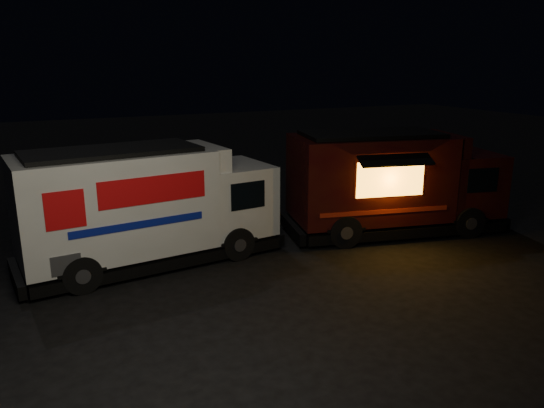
{
  "coord_description": "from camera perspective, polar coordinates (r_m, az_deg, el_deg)",
  "views": [
    {
      "loc": [
        -4.06,
        -10.31,
        5.1
      ],
      "look_at": [
        1.73,
        2.0,
        1.39
      ],
      "focal_mm": 35.0,
      "sensor_mm": 36.0,
      "label": 1
    }
  ],
  "objects": [
    {
      "name": "red_truck",
      "position": [
        16.4,
        13.18,
        2.31
      ],
      "size": [
        6.97,
        3.77,
        3.07
      ],
      "primitive_type": null,
      "rotation": [
        0.0,
        0.0,
        -0.21
      ],
      "color": "#351109",
      "rests_on": "ground"
    },
    {
      "name": "ground",
      "position": [
        12.2,
        -3.41,
        -9.48
      ],
      "size": [
        80.0,
        80.0,
        0.0
      ],
      "primitive_type": "plane",
      "color": "black",
      "rests_on": "ground"
    },
    {
      "name": "white_truck",
      "position": [
        13.82,
        -12.84,
        -0.12
      ],
      "size": [
        6.95,
        3.03,
        3.05
      ],
      "primitive_type": null,
      "rotation": [
        0.0,
        0.0,
        0.11
      ],
      "color": "silver",
      "rests_on": "ground"
    }
  ]
}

